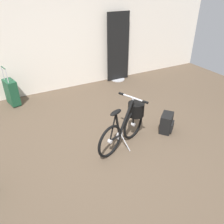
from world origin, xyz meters
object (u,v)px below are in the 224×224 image
Objects in this scene: rolling_suitcase at (12,92)px; backpack_on_floor at (167,123)px; folding_bike_foreground at (127,122)px; floor_banner_stand at (118,51)px.

rolling_suitcase is 2.41× the size of backpack_on_floor.
folding_bike_foreground is 0.80m from backpack_on_floor.
rolling_suitcase is (-1.44, 2.24, -0.10)m from folding_bike_foreground.
floor_banner_stand is 4.88× the size of backpack_on_floor.
backpack_on_floor is (-0.42, -2.47, -0.59)m from floor_banner_stand.
folding_bike_foreground is at bearing 175.88° from backpack_on_floor.
rolling_suitcase is (-2.63, -0.17, -0.47)m from floor_banner_stand.
backpack_on_floor is (2.20, -2.29, -0.12)m from rolling_suitcase.
floor_banner_stand reaches higher than rolling_suitcase.
floor_banner_stand is at bearing 63.75° from folding_bike_foreground.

